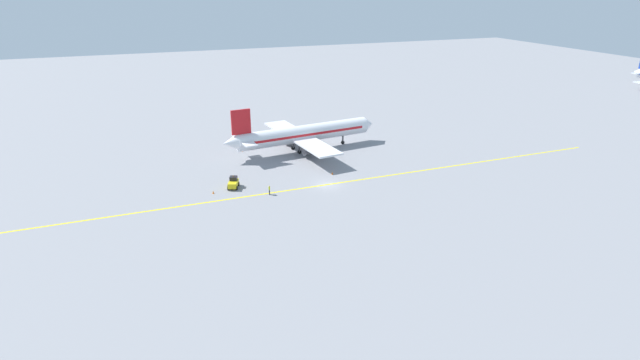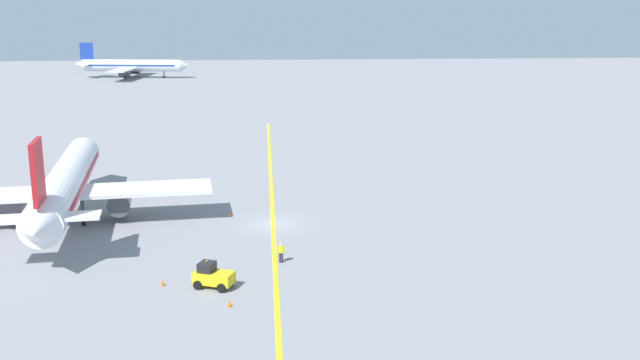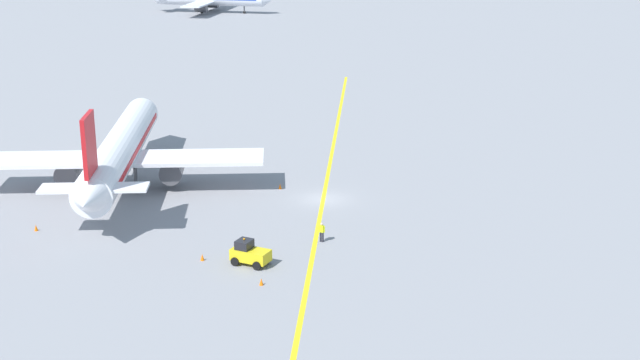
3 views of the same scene
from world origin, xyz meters
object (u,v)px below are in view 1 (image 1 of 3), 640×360
(traffic_cone_near_nose, at_px, (213,192))
(traffic_cone_far_edge, at_px, (242,150))
(traffic_cone_mid_apron, at_px, (332,173))
(traffic_cone_by_wingtip, at_px, (232,178))
(baggage_tug_white, at_px, (233,183))
(ground_crew_worker, at_px, (269,190))
(airplane_at_gate, at_px, (302,134))

(traffic_cone_near_nose, height_order, traffic_cone_far_edge, same)
(traffic_cone_mid_apron, distance_m, traffic_cone_by_wingtip, 18.82)
(baggage_tug_white, distance_m, ground_crew_worker, 7.36)
(baggage_tug_white, relative_size, ground_crew_worker, 1.99)
(baggage_tug_white, bearing_deg, traffic_cone_near_nose, -69.59)
(traffic_cone_near_nose, xyz_separation_m, traffic_cone_by_wingtip, (-5.28, 4.31, 0.00))
(traffic_cone_far_edge, bearing_deg, ground_crew_worker, -1.79)
(airplane_at_gate, xyz_separation_m, traffic_cone_near_nose, (16.84, -22.13, -3.43))
(traffic_cone_near_nose, distance_m, traffic_cone_mid_apron, 22.73)
(baggage_tug_white, relative_size, traffic_cone_near_nose, 6.07)
(traffic_cone_mid_apron, relative_size, traffic_cone_by_wingtip, 1.00)
(airplane_at_gate, xyz_separation_m, traffic_cone_mid_apron, (15.62, 0.56, -3.43))
(traffic_cone_far_edge, bearing_deg, traffic_cone_near_nose, -25.08)
(traffic_cone_far_edge, bearing_deg, traffic_cone_by_wingtip, -19.26)
(traffic_cone_near_nose, bearing_deg, airplane_at_gate, 127.27)
(traffic_cone_by_wingtip, bearing_deg, traffic_cone_near_nose, -39.27)
(traffic_cone_mid_apron, bearing_deg, traffic_cone_far_edge, -146.56)
(baggage_tug_white, bearing_deg, traffic_cone_far_edge, 163.06)
(airplane_at_gate, xyz_separation_m, traffic_cone_by_wingtip, (11.57, -17.82, -3.43))
(traffic_cone_mid_apron, bearing_deg, traffic_cone_near_nose, -86.91)
(baggage_tug_white, bearing_deg, traffic_cone_mid_apron, 89.39)
(airplane_at_gate, height_order, traffic_cone_by_wingtip, airplane_at_gate)
(airplane_at_gate, relative_size, traffic_cone_far_edge, 64.60)
(ground_crew_worker, relative_size, traffic_cone_by_wingtip, 3.05)
(baggage_tug_white, xyz_separation_m, traffic_cone_by_wingtip, (-3.85, 0.48, -0.63))
(traffic_cone_mid_apron, distance_m, traffic_cone_far_edge, 23.49)
(traffic_cone_near_nose, bearing_deg, traffic_cone_by_wingtip, 140.73)
(airplane_at_gate, distance_m, traffic_cone_near_nose, 28.03)
(baggage_tug_white, bearing_deg, traffic_cone_by_wingtip, 172.95)
(traffic_cone_near_nose, bearing_deg, traffic_cone_far_edge, 154.92)
(ground_crew_worker, height_order, traffic_cone_far_edge, ground_crew_worker)
(airplane_at_gate, xyz_separation_m, baggage_tug_white, (15.42, -18.30, -2.81))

